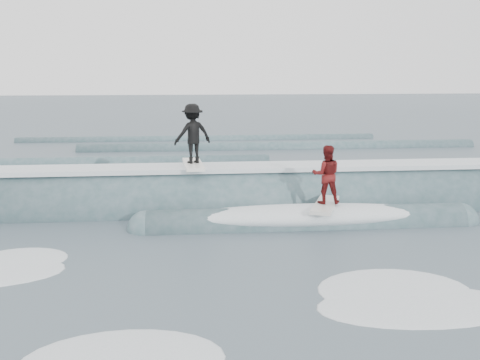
{
  "coord_description": "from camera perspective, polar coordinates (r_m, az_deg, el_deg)",
  "views": [
    {
      "loc": [
        -1.44,
        -10.94,
        4.37
      ],
      "look_at": [
        0.0,
        4.57,
        1.1
      ],
      "focal_mm": 40.0,
      "sensor_mm": 36.0,
      "label": 1
    }
  ],
  "objects": [
    {
      "name": "surfer_red",
      "position": [
        15.1,
        9.18,
        0.21
      ],
      "size": [
        1.27,
        2.06,
        1.74
      ],
      "color": "silver",
      "rests_on": "ground"
    },
    {
      "name": "breaking_wave",
      "position": [
        16.91,
        0.47,
        -3.0
      ],
      "size": [
        21.32,
        4.08,
        2.6
      ],
      "color": "#335256",
      "rests_on": "ground"
    },
    {
      "name": "far_swells",
      "position": [
        28.93,
        -5.58,
        3.11
      ],
      "size": [
        34.24,
        8.65,
        0.8
      ],
      "color": "#335256",
      "rests_on": "ground"
    },
    {
      "name": "whitewater",
      "position": [
        10.82,
        -0.56,
        -11.96
      ],
      "size": [
        16.23,
        6.55,
        0.1
      ],
      "color": "white",
      "rests_on": "ground"
    },
    {
      "name": "surfer_black",
      "position": [
        16.64,
        -5.08,
        4.73
      ],
      "size": [
        1.35,
        2.04,
        1.93
      ],
      "color": "white",
      "rests_on": "ground"
    },
    {
      "name": "ground",
      "position": [
        11.87,
        2.07,
        -9.75
      ],
      "size": [
        160.0,
        160.0,
        0.0
      ],
      "primitive_type": "plane",
      "color": "#3A4B54",
      "rests_on": "ground"
    }
  ]
}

